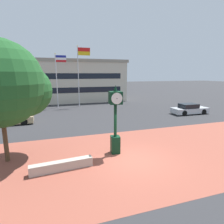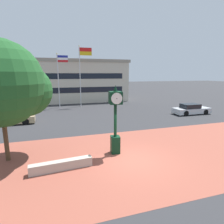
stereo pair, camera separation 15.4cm
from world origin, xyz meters
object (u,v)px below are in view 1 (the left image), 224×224
at_px(car_street_near, 9,119).
at_px(flagpole_primary, 58,76).
at_px(car_street_mid, 189,109).
at_px(civic_building, 53,81).
at_px(street_clock, 115,118).
at_px(plaza_tree, 5,85).
at_px(flagpole_secondary, 80,70).

distance_m(car_street_near, flagpole_primary, 10.45).
distance_m(car_street_mid, civic_building, 23.88).
bearing_deg(car_street_mid, street_clock, -55.67).
height_order(plaza_tree, flagpole_secondary, flagpole_secondary).
distance_m(car_street_near, car_street_mid, 20.44).
relative_size(street_clock, flagpole_secondary, 0.48).
height_order(street_clock, plaza_tree, plaza_tree).
bearing_deg(flagpole_secondary, flagpole_primary, -180.00).
bearing_deg(flagpole_secondary, street_clock, -91.85).
distance_m(street_clock, flagpole_secondary, 18.12).
relative_size(flagpole_secondary, civic_building, 0.35).
height_order(car_street_near, flagpole_primary, flagpole_primary).
xyz_separation_m(street_clock, flagpole_primary, (-2.63, 17.84, 2.30)).
distance_m(car_street_mid, flagpole_secondary, 16.10).
bearing_deg(civic_building, flagpole_primary, -85.76).
distance_m(street_clock, civic_building, 26.15).
height_order(flagpole_primary, flagpole_secondary, flagpole_secondary).
bearing_deg(plaza_tree, street_clock, -9.29).
bearing_deg(plaza_tree, car_street_mid, 21.52).
relative_size(plaza_tree, flagpole_secondary, 0.76).
bearing_deg(flagpole_primary, car_street_mid, -31.92).
height_order(street_clock, flagpole_secondary, flagpole_secondary).
xyz_separation_m(car_street_near, car_street_mid, (20.40, -1.34, 0.00)).
height_order(car_street_near, flagpole_secondary, flagpole_secondary).
xyz_separation_m(street_clock, flagpole_secondary, (0.58, 17.84, 3.14)).
height_order(street_clock, flagpole_primary, flagpole_primary).
height_order(car_street_mid, flagpole_primary, flagpole_primary).
bearing_deg(street_clock, plaza_tree, 177.08).
xyz_separation_m(car_street_mid, civic_building, (-15.86, 17.58, 3.08)).
xyz_separation_m(car_street_mid, flagpole_secondary, (-12.06, 9.51, 4.86)).
relative_size(flagpole_primary, flagpole_secondary, 0.87).
xyz_separation_m(flagpole_secondary, civic_building, (-3.80, 8.07, -1.77)).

